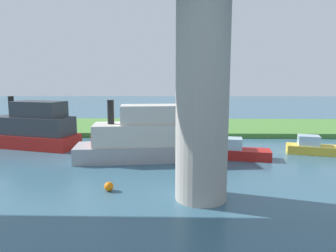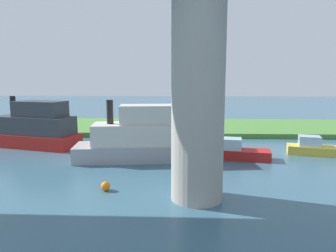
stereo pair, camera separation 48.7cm
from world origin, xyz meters
TOP-DOWN VIEW (x-y plane):
  - ground_plane at (0.00, 0.00)m, footprint 160.00×160.00m
  - grassy_bank at (0.00, -6.00)m, footprint 80.00×12.00m
  - bridge_pylon at (-0.99, 16.07)m, footprint 2.55×2.55m
  - person_on_bank at (-2.00, -1.34)m, footprint 0.38×0.38m
  - mooring_post at (-0.59, -1.38)m, footprint 0.20×0.20m
  - motorboat_red at (12.87, 4.45)m, footprint 9.16×5.07m
  - pontoon_yellow at (-4.33, 8.04)m, footprint 4.86×2.42m
  - motorboat_white at (2.93, 8.57)m, footprint 8.99×3.90m
  - riverboat_paddlewheel at (-10.84, 6.42)m, footprint 4.67×2.63m
  - marker_buoy at (3.83, 15.17)m, footprint 0.50×0.50m

SIDE VIEW (x-z plane):
  - ground_plane at x=0.00m, z-range 0.00..0.00m
  - grassy_bank at x=0.00m, z-range 0.00..0.50m
  - marker_buoy at x=3.83m, z-range 0.00..0.50m
  - riverboat_paddlewheel at x=-10.84m, z-range -0.21..1.26m
  - pontoon_yellow at x=-4.33m, z-range -0.22..1.33m
  - mooring_post at x=-0.59m, z-range 0.50..1.60m
  - person_on_bank at x=-2.00m, z-range 0.51..1.90m
  - motorboat_red at x=12.87m, z-range -0.58..3.87m
  - motorboat_white at x=2.93m, z-range -0.58..3.88m
  - bridge_pylon at x=-0.99m, z-range 0.00..10.56m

